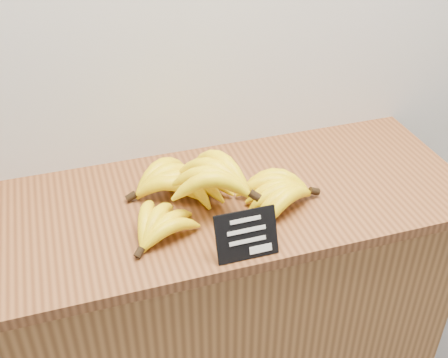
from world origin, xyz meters
TOP-DOWN VIEW (x-y plane):
  - counter at (-0.02, 2.75)m, footprint 1.27×0.50m
  - counter_top at (-0.02, 2.75)m, footprint 1.34×0.54m
  - chalkboard_sign at (-0.02, 2.52)m, footprint 0.14×0.05m
  - banana_pile at (-0.06, 2.73)m, footprint 0.53×0.39m

SIDE VIEW (x-z plane):
  - counter at x=-0.02m, z-range 0.00..0.90m
  - counter_top at x=-0.02m, z-range 0.90..0.93m
  - banana_pile at x=-0.06m, z-range 0.91..1.05m
  - chalkboard_sign at x=-0.02m, z-range 0.93..1.04m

